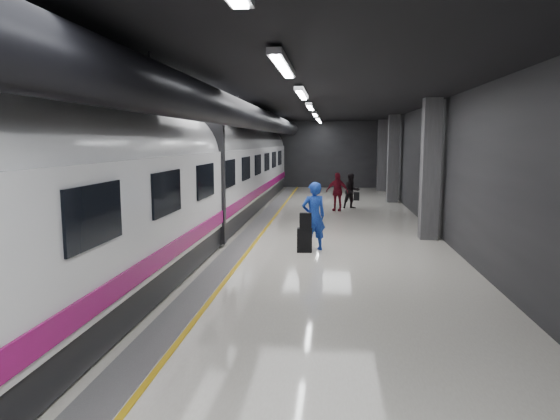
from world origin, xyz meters
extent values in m
plane|color=silver|center=(0.00, 0.00, 0.00)|extent=(40.00, 40.00, 0.00)
cube|color=black|center=(0.00, 0.00, 4.50)|extent=(10.00, 40.00, 0.02)
cube|color=#28282B|center=(0.00, 20.00, 2.25)|extent=(10.00, 0.02, 4.50)
cube|color=#28282B|center=(-5.00, 0.00, 2.25)|extent=(0.02, 40.00, 4.50)
cube|color=#28282B|center=(5.00, 0.00, 2.25)|extent=(0.02, 40.00, 4.50)
cube|color=slate|center=(-1.35, 0.00, 0.01)|extent=(0.65, 39.80, 0.01)
cube|color=gold|center=(-0.95, 0.00, 0.01)|extent=(0.10, 39.80, 0.01)
cylinder|color=black|center=(-1.30, 0.00, 3.95)|extent=(0.80, 38.00, 0.80)
cube|color=silver|center=(0.60, -6.00, 4.40)|extent=(0.22, 2.60, 0.10)
cube|color=silver|center=(0.60, -1.00, 4.40)|extent=(0.22, 2.60, 0.10)
cube|color=silver|center=(0.60, 4.00, 4.40)|extent=(0.22, 2.60, 0.10)
cube|color=silver|center=(0.60, 9.00, 4.40)|extent=(0.22, 2.60, 0.10)
cube|color=silver|center=(0.60, 14.00, 4.40)|extent=(0.22, 2.60, 0.10)
cube|color=silver|center=(0.60, 18.00, 4.40)|extent=(0.22, 2.60, 0.10)
cube|color=#515154|center=(4.55, 2.00, 2.25)|extent=(0.55, 0.55, 4.50)
cube|color=#515154|center=(4.55, 12.00, 2.25)|extent=(0.55, 0.55, 4.50)
cube|color=#515154|center=(4.55, 18.00, 2.25)|extent=(0.55, 0.55, 4.50)
cube|color=black|center=(-3.25, 0.00, 0.35)|extent=(2.80, 38.00, 0.60)
cube|color=white|center=(-3.25, 0.00, 1.75)|extent=(2.90, 38.00, 2.20)
cylinder|color=white|center=(-3.25, 0.00, 2.70)|extent=(2.80, 38.00, 2.80)
cube|color=#930D5E|center=(-1.78, 0.00, 0.95)|extent=(0.04, 38.00, 0.35)
cube|color=black|center=(-3.25, 0.00, 2.00)|extent=(3.05, 0.25, 3.80)
cube|color=black|center=(-1.78, -8.00, 2.15)|extent=(0.05, 1.60, 0.85)
cube|color=black|center=(-1.78, -5.00, 2.15)|extent=(0.05, 1.60, 0.85)
cube|color=black|center=(-1.78, -2.00, 2.15)|extent=(0.05, 1.60, 0.85)
cube|color=black|center=(-1.78, 1.00, 2.15)|extent=(0.05, 1.60, 0.85)
cube|color=black|center=(-1.78, 4.00, 2.15)|extent=(0.05, 1.60, 0.85)
cube|color=black|center=(-1.78, 7.00, 2.15)|extent=(0.05, 1.60, 0.85)
cube|color=black|center=(-1.78, 10.00, 2.15)|extent=(0.05, 1.60, 0.85)
cube|color=black|center=(-1.78, 13.00, 2.15)|extent=(0.05, 1.60, 0.85)
cube|color=black|center=(-1.78, 16.00, 2.15)|extent=(0.05, 1.60, 0.85)
imported|color=blue|center=(0.91, -0.13, 1.00)|extent=(0.85, 0.72, 1.99)
cube|color=black|center=(0.67, -0.42, 0.35)|extent=(0.43, 0.28, 0.69)
cube|color=black|center=(0.69, -0.45, 0.91)|extent=(0.34, 0.18, 0.44)
imported|color=black|center=(2.34, 9.14, 0.83)|extent=(0.99, 0.89, 1.67)
imported|color=maroon|center=(1.66, 8.32, 0.87)|extent=(1.10, 0.67, 1.74)
cube|color=black|center=(2.74, 12.47, 0.22)|extent=(0.32, 0.23, 0.44)
camera|label=1|loc=(1.44, -14.41, 3.15)|focal=32.00mm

